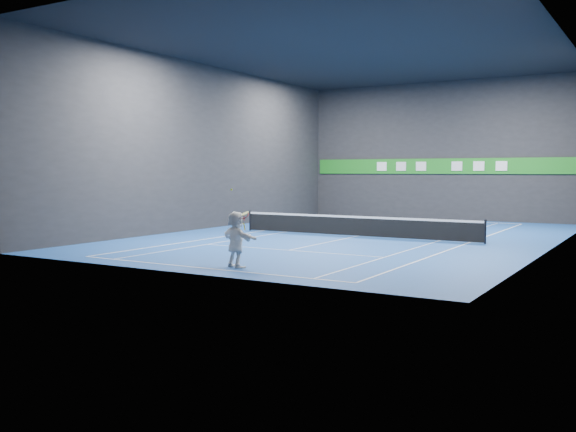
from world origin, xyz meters
The scene contains 20 objects.
ground centered at (0.00, 0.00, 0.00)m, with size 26.00×26.00×0.00m, color #1B4896.
ceiling centered at (0.00, 0.00, 9.00)m, with size 26.00×26.00×0.00m, color black.
wall_back centered at (0.00, 13.00, 4.50)m, with size 18.00×0.10×9.00m, color #242427.
wall_front centered at (0.00, -13.00, 4.50)m, with size 18.00×0.10×9.00m, color #242427.
wall_left centered at (-9.00, 0.00, 4.50)m, with size 0.10×26.00×9.00m, color #242427.
wall_right centered at (9.00, 0.00, 4.50)m, with size 0.10×26.00×9.00m, color #242427.
baseline_near centered at (0.00, -11.89, 0.00)m, with size 10.98×0.08×0.01m, color white.
baseline_far centered at (0.00, 11.89, 0.00)m, with size 10.98×0.08×0.01m, color white.
sideline_doubles_left centered at (-5.49, 0.00, 0.00)m, with size 0.08×23.78×0.01m, color white.
sideline_doubles_right centered at (5.49, 0.00, 0.00)m, with size 0.08×23.78×0.01m, color white.
sideline_singles_left centered at (-4.11, 0.00, 0.00)m, with size 0.06×23.78×0.01m, color white.
sideline_singles_right centered at (4.11, 0.00, 0.00)m, with size 0.06×23.78×0.01m, color white.
service_line_near centered at (0.00, -6.40, 0.00)m, with size 8.23×0.06×0.01m, color white.
service_line_far centered at (0.00, 6.40, 0.00)m, with size 8.23×0.06×0.01m, color white.
center_service_line centered at (0.00, 0.00, 0.00)m, with size 0.06×12.80×0.01m, color white.
player centered at (0.84, -11.20, 0.93)m, with size 1.72×0.55×1.86m, color white.
tennis_ball centered at (0.56, -11.05, 2.56)m, with size 0.06×0.06×0.06m, color #BAE125.
tennis_net centered at (0.00, 0.00, 0.54)m, with size 12.50×0.10×1.07m.
sponsor_banner centered at (0.00, 12.93, 3.50)m, with size 17.64×0.11×1.00m.
tennis_racket centered at (1.15, -11.15, 1.68)m, with size 0.43×0.34×0.65m.
Camera 1 is at (13.05, -28.36, 3.17)m, focal length 40.00 mm.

